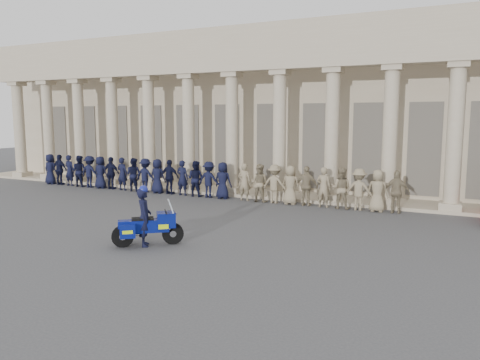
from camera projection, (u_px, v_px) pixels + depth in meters
name	position (u px, v px, depth m)	size (l,w,h in m)	color
ground	(164.00, 231.00, 16.68)	(90.00, 90.00, 0.00)	#414143
building	(299.00, 109.00, 29.24)	(40.00, 12.50, 9.00)	tan
officer_rank	(194.00, 179.00, 23.97)	(21.11, 0.69, 1.83)	black
motorcycle	(148.00, 226.00, 14.78)	(1.87, 1.66, 1.45)	black
rider	(144.00, 216.00, 14.71)	(0.77, 0.80, 1.94)	black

